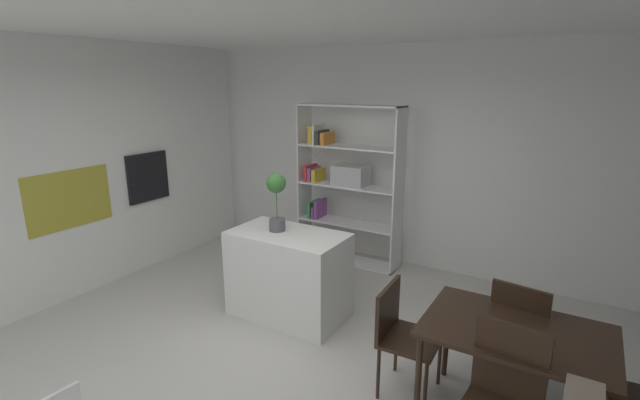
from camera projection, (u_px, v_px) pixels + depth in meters
ground_plane at (262, 366)px, 3.85m from camera, size 9.12×9.12×0.00m
ceiling_slab at (248, 9)px, 3.12m from camera, size 6.64×5.74×0.06m
back_partition at (394, 157)px, 5.84m from camera, size 6.64×0.06×2.82m
tall_cabinet_run_left at (48, 170)px, 4.96m from camera, size 0.65×5.17×2.82m
cabinet_niche_splashback at (70, 199)px, 4.87m from camera, size 0.01×0.94×0.64m
built_in_oven at (148, 177)px, 5.68m from camera, size 0.06×0.59×0.61m
kitchen_island at (289, 275)px, 4.59m from camera, size 1.17×0.67×0.90m
potted_plant_on_island at (276, 196)px, 4.46m from camera, size 0.19×0.19×0.59m
open_bookshelf at (342, 184)px, 5.91m from camera, size 1.40×0.35×2.08m
dining_table at (516, 340)px, 3.01m from camera, size 1.20×0.82×0.76m
dining_chair_island_side at (400, 329)px, 3.45m from camera, size 0.44×0.47×0.86m
dining_chair_near at (504, 391)px, 2.67m from camera, size 0.46×0.44×0.98m
dining_chair_far at (521, 328)px, 3.40m from camera, size 0.47×0.50×0.94m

